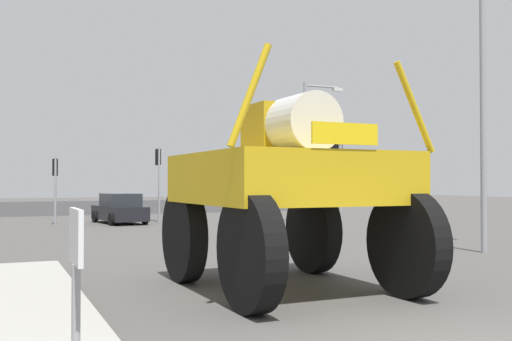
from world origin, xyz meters
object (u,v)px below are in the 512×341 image
at_px(traffic_signal_near_right, 338,159).
at_px(streetlight_near_right, 487,102).
at_px(traffic_signal_far_right, 158,167).
at_px(lane_arrow_sign, 76,277).
at_px(oversize_sprayer, 287,188).
at_px(streetlight_far_right, 309,143).
at_px(sedan_ahead, 120,209).
at_px(traffic_signal_far_left, 55,175).

distance_m(traffic_signal_near_right, streetlight_near_right, 4.77).
height_order(traffic_signal_far_right, streetlight_near_right, streetlight_near_right).
relative_size(lane_arrow_sign, oversize_sprayer, 0.32).
height_order(traffic_signal_far_right, streetlight_far_right, streetlight_far_right).
height_order(streetlight_near_right, streetlight_far_right, streetlight_near_right).
relative_size(sedan_ahead, streetlight_far_right, 0.60).
distance_m(lane_arrow_sign, streetlight_near_right, 15.95).
xyz_separation_m(oversize_sprayer, traffic_signal_near_right, (4.38, 5.34, 0.82)).
distance_m(oversize_sprayer, streetlight_near_right, 9.20).
xyz_separation_m(streetlight_near_right, streetlight_far_right, (1.11, 13.23, -0.44)).
bearing_deg(streetlight_near_right, traffic_signal_far_left, 122.29).
xyz_separation_m(sedan_ahead, traffic_signal_far_left, (-3.12, 0.16, 1.72)).
bearing_deg(lane_arrow_sign, streetlight_far_right, 57.46).
height_order(traffic_signal_far_left, streetlight_far_right, streetlight_far_right).
distance_m(oversize_sprayer, streetlight_far_right, 18.99).
relative_size(traffic_signal_near_right, streetlight_far_right, 0.54).
distance_m(sedan_ahead, streetlight_far_right, 10.16).
xyz_separation_m(traffic_signal_near_right, streetlight_near_right, (3.89, -2.18, 1.69)).
distance_m(sedan_ahead, traffic_signal_far_left, 3.56).
height_order(traffic_signal_near_right, streetlight_near_right, streetlight_near_right).
bearing_deg(streetlight_far_right, traffic_signal_near_right, -114.34).
xyz_separation_m(lane_arrow_sign, traffic_signal_near_right, (9.04, 10.96, 1.46)).
bearing_deg(traffic_signal_far_left, streetlight_near_right, -57.71).
height_order(traffic_signal_near_right, streetlight_far_right, streetlight_far_right).
relative_size(traffic_signal_near_right, streetlight_near_right, 0.48).
bearing_deg(traffic_signal_far_left, traffic_signal_near_right, -65.11).
bearing_deg(sedan_ahead, traffic_signal_near_right, -173.47).
height_order(oversize_sprayer, streetlight_far_right, streetlight_far_right).
bearing_deg(streetlight_far_right, lane_arrow_sign, -122.54).
distance_m(traffic_signal_far_left, streetlight_near_right, 20.39).
distance_m(oversize_sprayer, traffic_signal_near_right, 6.95).
bearing_deg(traffic_signal_near_right, traffic_signal_far_left, 114.89).
relative_size(lane_arrow_sign, streetlight_far_right, 0.24).
bearing_deg(streetlight_far_right, oversize_sprayer, -119.77).
bearing_deg(traffic_signal_far_right, oversize_sprayer, -97.23).
height_order(lane_arrow_sign, streetlight_far_right, streetlight_far_right).
height_order(oversize_sprayer, traffic_signal_far_left, oversize_sprayer).
bearing_deg(streetlight_far_right, traffic_signal_far_left, 161.84).
height_order(sedan_ahead, traffic_signal_far_left, traffic_signal_far_left).
xyz_separation_m(traffic_signal_far_left, traffic_signal_far_right, (5.14, -0.01, 0.43)).
height_order(lane_arrow_sign, sedan_ahead, lane_arrow_sign).
height_order(traffic_signal_far_left, traffic_signal_far_right, traffic_signal_far_right).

